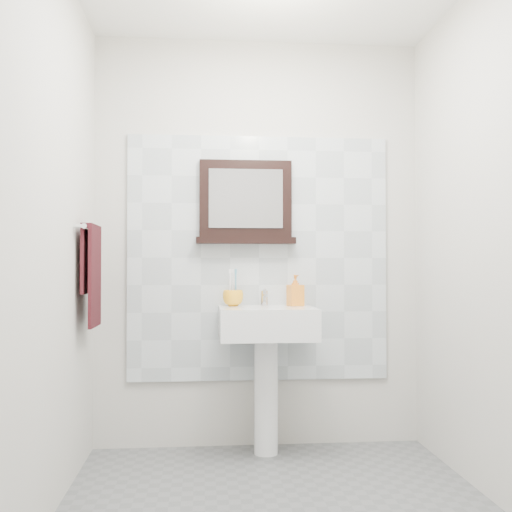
% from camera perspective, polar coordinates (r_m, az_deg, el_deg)
% --- Properties ---
extents(back_wall, '(2.00, 0.01, 2.50)m').
position_cam_1_polar(back_wall, '(3.70, 0.25, 1.37)').
color(back_wall, beige).
rests_on(back_wall, ground).
extents(front_wall, '(2.00, 0.01, 2.50)m').
position_cam_1_polar(front_wall, '(1.53, 8.05, 5.03)').
color(front_wall, beige).
rests_on(front_wall, ground).
extents(left_wall, '(0.01, 2.20, 2.50)m').
position_cam_1_polar(left_wall, '(2.67, -19.30, 2.43)').
color(left_wall, beige).
rests_on(left_wall, ground).
extents(right_wall, '(0.01, 2.20, 2.50)m').
position_cam_1_polar(right_wall, '(2.92, 22.40, 2.15)').
color(right_wall, beige).
rests_on(right_wall, ground).
extents(splashback, '(1.60, 0.02, 1.50)m').
position_cam_1_polar(splashback, '(3.69, 0.27, -0.18)').
color(splashback, silver).
rests_on(splashback, back_wall).
extents(pedestal_sink, '(0.55, 0.44, 0.96)m').
position_cam_1_polar(pedestal_sink, '(3.50, 1.04, -7.89)').
color(pedestal_sink, white).
rests_on(pedestal_sink, ground).
extents(toothbrush_cup, '(0.15, 0.15, 0.10)m').
position_cam_1_polar(toothbrush_cup, '(3.58, -2.21, -4.02)').
color(toothbrush_cup, '#FEAB1D').
rests_on(toothbrush_cup, pedestal_sink).
extents(toothbrushes, '(0.05, 0.04, 0.21)m').
position_cam_1_polar(toothbrushes, '(3.57, -2.22, -2.82)').
color(toothbrushes, white).
rests_on(toothbrushes, toothbrush_cup).
extents(soap_dispenser, '(0.10, 0.11, 0.19)m').
position_cam_1_polar(soap_dispenser, '(3.60, 3.77, -3.27)').
color(soap_dispenser, orange).
rests_on(soap_dispenser, pedestal_sink).
extents(framed_mirror, '(0.60, 0.11, 0.51)m').
position_cam_1_polar(framed_mirror, '(3.67, -1.00, 4.92)').
color(framed_mirror, black).
rests_on(framed_mirror, back_wall).
extents(towel_bar, '(0.07, 0.40, 0.03)m').
position_cam_1_polar(towel_bar, '(3.35, -15.47, 2.54)').
color(towel_bar, silver).
rests_on(towel_bar, left_wall).
extents(hand_towel, '(0.06, 0.30, 0.55)m').
position_cam_1_polar(hand_towel, '(3.34, -15.37, -1.05)').
color(hand_towel, black).
rests_on(hand_towel, towel_bar).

